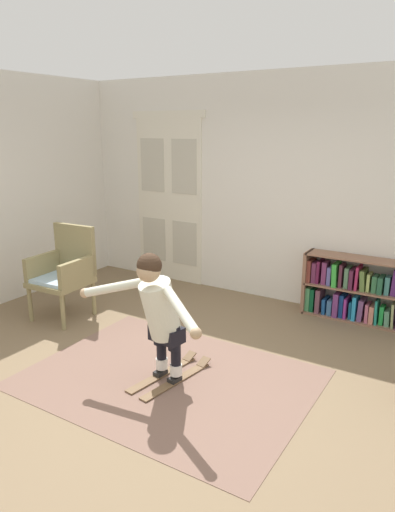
# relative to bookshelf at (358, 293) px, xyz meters

# --- Properties ---
(ground_plane) EXTENTS (7.20, 7.20, 0.00)m
(ground_plane) POSITION_rel_bookshelf_xyz_m (-1.13, -2.39, -0.34)
(ground_plane) COLOR #7B6549
(back_wall) EXTENTS (6.00, 0.10, 2.90)m
(back_wall) POSITION_rel_bookshelf_xyz_m (-1.13, 0.21, 1.11)
(back_wall) COLOR silver
(back_wall) RESTS_ON ground
(double_door) EXTENTS (1.22, 0.05, 2.45)m
(double_door) POSITION_rel_bookshelf_xyz_m (-2.81, 0.15, 0.89)
(double_door) COLOR silver
(double_door) RESTS_ON ground
(rug) EXTENTS (2.53, 1.89, 0.01)m
(rug) POSITION_rel_bookshelf_xyz_m (-1.12, -2.29, -0.34)
(rug) COLOR #7A5B4E
(rug) RESTS_ON ground
(bookshelf) EXTENTS (1.40, 0.30, 0.77)m
(bookshelf) POSITION_rel_bookshelf_xyz_m (0.00, 0.00, 0.00)
(bookshelf) COLOR #88614B
(bookshelf) RESTS_ON ground
(wicker_chair) EXTENTS (0.63, 0.63, 1.10)m
(wicker_chair) POSITION_rel_bookshelf_xyz_m (-3.04, -1.71, 0.24)
(wicker_chair) COLOR #8D8054
(wicker_chair) RESTS_ON ground
(skis_pair) EXTENTS (0.40, 0.89, 0.07)m
(skis_pair) POSITION_rel_bookshelf_xyz_m (-1.12, -2.26, -0.32)
(skis_pair) COLOR brown
(skis_pair) RESTS_ON rug
(person_skier) EXTENTS (1.41, 0.67, 1.16)m
(person_skier) POSITION_rel_bookshelf_xyz_m (-1.14, -2.41, 0.39)
(person_skier) COLOR white
(person_skier) RESTS_ON skis_pair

